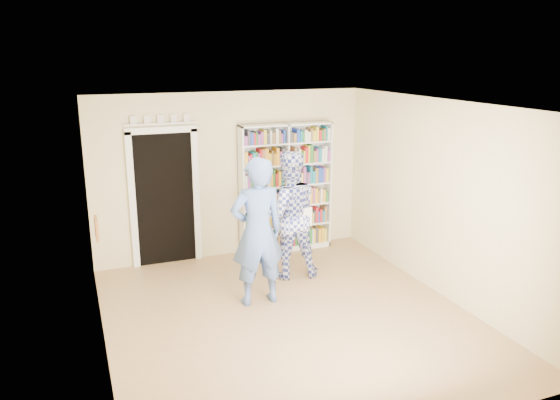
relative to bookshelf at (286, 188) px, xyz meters
name	(u,v)px	position (x,y,z in m)	size (l,w,h in m)	color
floor	(289,317)	(-0.90, -2.34, -1.10)	(5.00, 5.00, 0.00)	#A67850
ceiling	(290,105)	(-0.90, -2.34, 1.60)	(5.00, 5.00, 0.00)	white
wall_back	(231,175)	(-0.90, 0.16, 0.25)	(4.50, 4.50, 0.00)	beige
wall_left	(96,239)	(-3.15, -2.34, 0.25)	(5.00, 5.00, 0.00)	beige
wall_right	(441,199)	(1.35, -2.34, 0.25)	(5.00, 5.00, 0.00)	beige
bookshelf	(286,188)	(0.00, 0.00, 0.00)	(1.58, 0.30, 2.17)	white
doorway	(165,192)	(-2.00, 0.13, 0.08)	(1.10, 0.08, 2.43)	black
wall_art	(97,229)	(-3.13, -2.14, 0.30)	(0.03, 0.25, 0.25)	brown
man_blue	(257,232)	(-1.12, -1.78, -0.09)	(0.73, 0.48, 2.01)	#5272B6
man_plaid	(288,215)	(-0.38, -1.07, -0.14)	(0.93, 0.73, 1.92)	navy
paper_sheet	(306,217)	(-0.20, -1.30, -0.13)	(0.20, 0.01, 0.29)	white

